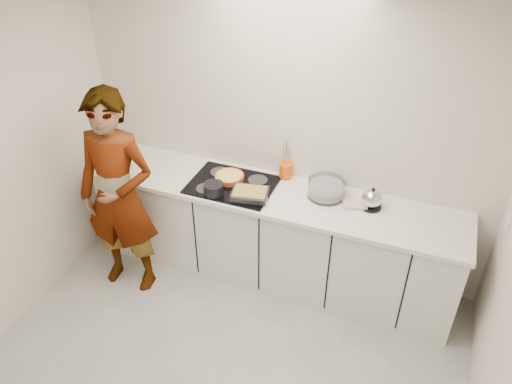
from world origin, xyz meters
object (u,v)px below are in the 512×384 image
at_px(hob, 232,185).
at_px(tart_dish, 229,177).
at_px(kettle, 372,199).
at_px(cook, 119,196).
at_px(utensil_crock, 286,171).
at_px(mixing_bowl, 326,189).
at_px(saucepan, 214,189).
at_px(baking_dish, 250,193).

xyz_separation_m(hob, tart_dish, (-0.05, 0.06, 0.03)).
height_order(hob, kettle, kettle).
bearing_deg(tart_dish, cook, -142.40).
bearing_deg(hob, utensil_crock, 36.53).
bearing_deg(mixing_bowl, saucepan, -159.68).
distance_m(saucepan, kettle, 1.28).
height_order(hob, baking_dish, baking_dish).
distance_m(utensil_crock, cook, 1.43).
relative_size(baking_dish, mixing_bowl, 0.88).
relative_size(hob, mixing_bowl, 1.89).
bearing_deg(tart_dish, mixing_bowl, 5.27).
bearing_deg(baking_dish, mixing_bowl, 24.24).
bearing_deg(cook, utensil_crock, 28.61).
bearing_deg(cook, saucepan, 19.38).
xyz_separation_m(baking_dish, utensil_crock, (0.17, 0.40, 0.02)).
relative_size(hob, tart_dish, 2.49).
distance_m(kettle, utensil_crock, 0.80).
bearing_deg(baking_dish, tart_dish, 145.73).
xyz_separation_m(hob, baking_dish, (0.21, -0.12, 0.04)).
bearing_deg(utensil_crock, hob, -143.47).
distance_m(hob, mixing_bowl, 0.80).
distance_m(baking_dish, mixing_bowl, 0.63).
bearing_deg(saucepan, kettle, 13.29).
bearing_deg(saucepan, baking_dish, 12.19).
bearing_deg(tart_dish, kettle, 2.35).
distance_m(saucepan, baking_dish, 0.30).
bearing_deg(tart_dish, hob, -48.89).
height_order(tart_dish, baking_dish, baking_dish).
height_order(tart_dish, saucepan, saucepan).
distance_m(tart_dish, mixing_bowl, 0.84).
height_order(baking_dish, mixing_bowl, mixing_bowl).
bearing_deg(utensil_crock, mixing_bowl, -19.79).
relative_size(hob, cook, 0.39).
bearing_deg(cook, mixing_bowl, 16.99).
bearing_deg(kettle, baking_dish, -166.37).
xyz_separation_m(tart_dish, baking_dish, (0.27, -0.18, 0.01)).
distance_m(hob, cook, 0.95).
xyz_separation_m(saucepan, kettle, (1.25, 0.29, 0.02)).
xyz_separation_m(saucepan, baking_dish, (0.30, 0.06, -0.01)).
relative_size(tart_dish, cook, 0.16).
distance_m(mixing_bowl, utensil_crock, 0.43).
relative_size(hob, kettle, 3.76).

